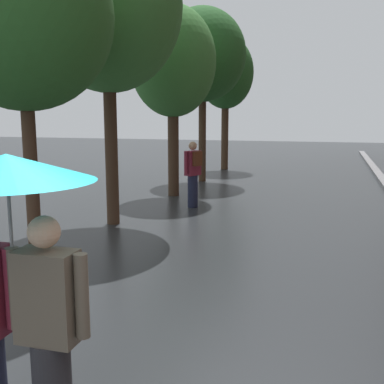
{
  "coord_description": "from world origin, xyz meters",
  "views": [
    {
      "loc": [
        1.45,
        -2.55,
        2.3
      ],
      "look_at": [
        -0.21,
        2.84,
        1.35
      ],
      "focal_mm": 42.52,
      "sensor_mm": 36.0,
      "label": 1
    }
  ],
  "objects_px": {
    "street_tree_1": "(107,6)",
    "street_tree_4": "(226,74)",
    "street_tree_0": "(22,16)",
    "couple_under_umbrella": "(12,256)",
    "pedestrian_walking_midground": "(193,173)",
    "street_tree_3": "(203,55)",
    "street_tree_2": "(173,63)"
  },
  "relations": [
    {
      "from": "street_tree_1",
      "to": "street_tree_2",
      "type": "xyz_separation_m",
      "value": [
        0.07,
        3.71,
        -0.69
      ]
    },
    {
      "from": "street_tree_1",
      "to": "street_tree_3",
      "type": "relative_size",
      "value": 1.04
    },
    {
      "from": "street_tree_2",
      "to": "pedestrian_walking_midground",
      "type": "bearing_deg",
      "value": -54.86
    },
    {
      "from": "street_tree_3",
      "to": "pedestrian_walking_midground",
      "type": "relative_size",
      "value": 3.58
    },
    {
      "from": "street_tree_3",
      "to": "pedestrian_walking_midground",
      "type": "bearing_deg",
      "value": -76.84
    },
    {
      "from": "street_tree_2",
      "to": "pedestrian_walking_midground",
      "type": "xyz_separation_m",
      "value": [
        1.06,
        -1.5,
        -2.89
      ]
    },
    {
      "from": "street_tree_3",
      "to": "couple_under_umbrella",
      "type": "distance_m",
      "value": 13.64
    },
    {
      "from": "couple_under_umbrella",
      "to": "pedestrian_walking_midground",
      "type": "bearing_deg",
      "value": 99.02
    },
    {
      "from": "street_tree_3",
      "to": "street_tree_4",
      "type": "height_order",
      "value": "street_tree_3"
    },
    {
      "from": "street_tree_0",
      "to": "street_tree_4",
      "type": "xyz_separation_m",
      "value": [
        -0.17,
        13.53,
        0.37
      ]
    },
    {
      "from": "pedestrian_walking_midground",
      "to": "street_tree_0",
      "type": "bearing_deg",
      "value": -100.83
    },
    {
      "from": "street_tree_0",
      "to": "street_tree_4",
      "type": "height_order",
      "value": "street_tree_4"
    },
    {
      "from": "couple_under_umbrella",
      "to": "street_tree_4",
      "type": "bearing_deg",
      "value": 98.4
    },
    {
      "from": "street_tree_1",
      "to": "couple_under_umbrella",
      "type": "distance_m",
      "value": 7.4
    },
    {
      "from": "street_tree_2",
      "to": "street_tree_4",
      "type": "relative_size",
      "value": 0.95
    },
    {
      "from": "street_tree_3",
      "to": "pedestrian_walking_midground",
      "type": "xyz_separation_m",
      "value": [
        1.08,
        -4.63,
        -3.46
      ]
    },
    {
      "from": "street_tree_1",
      "to": "street_tree_4",
      "type": "height_order",
      "value": "street_tree_1"
    },
    {
      "from": "street_tree_4",
      "to": "street_tree_2",
      "type": "bearing_deg",
      "value": -89.25
    },
    {
      "from": "street_tree_2",
      "to": "street_tree_4",
      "type": "height_order",
      "value": "street_tree_4"
    },
    {
      "from": "street_tree_1",
      "to": "couple_under_umbrella",
      "type": "relative_size",
      "value": 3.02
    },
    {
      "from": "street_tree_2",
      "to": "street_tree_0",
      "type": "bearing_deg",
      "value": -89.3
    },
    {
      "from": "street_tree_0",
      "to": "couple_under_umbrella",
      "type": "bearing_deg",
      "value": -55.31
    },
    {
      "from": "couple_under_umbrella",
      "to": "pedestrian_walking_midground",
      "type": "relative_size",
      "value": 1.24
    },
    {
      "from": "street_tree_2",
      "to": "street_tree_4",
      "type": "xyz_separation_m",
      "value": [
        -0.09,
        6.91,
        0.3
      ]
    },
    {
      "from": "street_tree_0",
      "to": "street_tree_2",
      "type": "xyz_separation_m",
      "value": [
        -0.08,
        6.62,
        0.07
      ]
    },
    {
      "from": "street_tree_1",
      "to": "street_tree_2",
      "type": "bearing_deg",
      "value": 88.94
    },
    {
      "from": "street_tree_4",
      "to": "street_tree_0",
      "type": "bearing_deg",
      "value": -89.27
    },
    {
      "from": "street_tree_2",
      "to": "pedestrian_walking_midground",
      "type": "distance_m",
      "value": 3.42
    },
    {
      "from": "street_tree_1",
      "to": "street_tree_3",
      "type": "bearing_deg",
      "value": 89.62
    },
    {
      "from": "street_tree_0",
      "to": "couple_under_umbrella",
      "type": "height_order",
      "value": "street_tree_0"
    },
    {
      "from": "couple_under_umbrella",
      "to": "pedestrian_walking_midground",
      "type": "xyz_separation_m",
      "value": [
        -1.34,
        8.46,
        -0.5
      ]
    },
    {
      "from": "couple_under_umbrella",
      "to": "pedestrian_walking_midground",
      "type": "distance_m",
      "value": 8.59
    }
  ]
}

